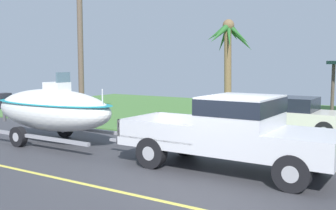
% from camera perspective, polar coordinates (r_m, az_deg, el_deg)
% --- Properties ---
extents(ground, '(36.00, 22.00, 0.11)m').
position_cam_1_polar(ground, '(17.32, 18.31, -3.28)').
color(ground, '#38383D').
extents(pickup_truck_towing, '(5.67, 2.02, 1.88)m').
position_cam_1_polar(pickup_truck_towing, '(10.12, 10.01, -3.49)').
color(pickup_truck_towing, silver).
rests_on(pickup_truck_towing, ground).
extents(boat_on_trailer, '(6.17, 2.21, 2.38)m').
position_cam_1_polar(boat_on_trailer, '(14.06, -15.93, -0.60)').
color(boat_on_trailer, gray).
rests_on(boat_on_trailer, ground).
extents(parked_sedan_near, '(4.44, 1.82, 1.38)m').
position_cam_1_polar(parked_sedan_near, '(16.24, 16.24, -1.39)').
color(parked_sedan_near, beige).
rests_on(parked_sedan_near, ground).
extents(palm_tree_far_left, '(2.54, 3.31, 5.11)m').
position_cam_1_polar(palm_tree_far_left, '(23.59, 8.51, 8.38)').
color(palm_tree_far_left, brown).
rests_on(palm_tree_far_left, ground).
extents(utility_pole, '(0.24, 1.80, 7.31)m').
position_cam_1_polar(utility_pole, '(18.07, -12.19, 9.40)').
color(utility_pole, brown).
rests_on(utility_pole, ground).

